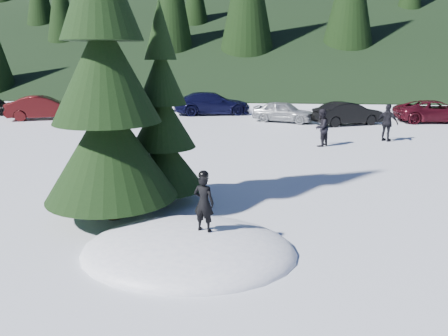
# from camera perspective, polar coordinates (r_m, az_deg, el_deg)

# --- Properties ---
(ground) EXTENTS (200.00, 200.00, 0.00)m
(ground) POSITION_cam_1_polar(r_m,az_deg,el_deg) (9.24, -4.62, -10.89)
(ground) COLOR white
(ground) RESTS_ON ground
(snow_mound) EXTENTS (4.48, 3.52, 0.96)m
(snow_mound) POSITION_cam_1_polar(r_m,az_deg,el_deg) (9.24, -4.62, -10.89)
(snow_mound) COLOR white
(snow_mound) RESTS_ON ground
(spruce_tall) EXTENTS (3.20, 3.20, 8.60)m
(spruce_tall) POSITION_cam_1_polar(r_m,az_deg,el_deg) (10.70, -15.23, 10.58)
(spruce_tall) COLOR black
(spruce_tall) RESTS_ON ground
(spruce_short) EXTENTS (2.20, 2.20, 5.37)m
(spruce_short) POSITION_cam_1_polar(r_m,az_deg,el_deg) (11.88, -7.98, 5.36)
(spruce_short) COLOR black
(spruce_short) RESTS_ON ground
(child_skier) EXTENTS (0.50, 0.41, 1.20)m
(child_skier) POSITION_cam_1_polar(r_m,az_deg,el_deg) (8.81, -2.65, -4.56)
(child_skier) COLOR black
(child_skier) RESTS_ON snow_mound
(adult_0) EXTENTS (0.99, 1.03, 1.68)m
(adult_0) POSITION_cam_1_polar(r_m,az_deg,el_deg) (20.07, 12.56, 5.16)
(adult_0) COLOR black
(adult_0) RESTS_ON ground
(adult_1) EXTENTS (1.06, 1.01, 1.77)m
(adult_1) POSITION_cam_1_polar(r_m,az_deg,el_deg) (22.14, 20.57, 5.55)
(adult_1) COLOR black
(adult_1) RESTS_ON ground
(car_1) EXTENTS (4.79, 3.15, 1.49)m
(car_1) POSITION_cam_1_polar(r_m,az_deg,el_deg) (30.51, -22.45, 7.30)
(car_1) COLOR #3E0B0C
(car_1) RESTS_ON ground
(car_2) EXTENTS (6.00, 4.32, 1.52)m
(car_2) POSITION_cam_1_polar(r_m,az_deg,el_deg) (27.57, -14.51, 7.31)
(car_2) COLOR #414247
(car_2) RESTS_ON ground
(car_3) EXTENTS (5.64, 3.27, 1.54)m
(car_3) POSITION_cam_1_polar(r_m,az_deg,el_deg) (30.60, -1.59, 8.44)
(car_3) COLOR black
(car_3) RESTS_ON ground
(car_4) EXTENTS (4.05, 2.71, 1.28)m
(car_4) POSITION_cam_1_polar(r_m,az_deg,el_deg) (27.27, 7.79, 7.31)
(car_4) COLOR gray
(car_4) RESTS_ON ground
(car_5) EXTENTS (4.31, 2.93, 1.35)m
(car_5) POSITION_cam_1_polar(r_m,az_deg,el_deg) (26.90, 15.89, 6.87)
(car_5) COLOR black
(car_5) RESTS_ON ground
(car_6) EXTENTS (4.96, 2.63, 1.33)m
(car_6) POSITION_cam_1_polar(r_m,az_deg,el_deg) (29.91, 25.88, 6.67)
(car_6) COLOR #3E0B14
(car_6) RESTS_ON ground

